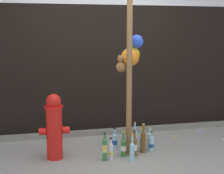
{
  "coord_description": "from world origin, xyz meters",
  "views": [
    {
      "loc": [
        -1.13,
        -4.11,
        1.71
      ],
      "look_at": [
        -0.12,
        0.23,
        0.96
      ],
      "focal_mm": 54.28,
      "sensor_mm": 36.0,
      "label": 1
    }
  ],
  "objects_px": {
    "bottle_2": "(132,151)",
    "bottle_6": "(105,149)",
    "bottle_0": "(123,147)",
    "bottle_3": "(143,141)",
    "bottle_5": "(135,140)",
    "bottle_7": "(115,141)",
    "bottle_4": "(142,142)",
    "bottle_9": "(134,146)",
    "bottle_10": "(111,151)",
    "memorial_post": "(130,35)",
    "bottle_1": "(150,140)",
    "fire_hydrant": "(54,126)",
    "bottle_8": "(151,143)"
  },
  "relations": [
    {
      "from": "bottle_2",
      "to": "bottle_6",
      "type": "xyz_separation_m",
      "value": [
        -0.35,
        0.09,
        0.03
      ]
    },
    {
      "from": "bottle_0",
      "to": "bottle_3",
      "type": "xyz_separation_m",
      "value": [
        0.31,
        0.08,
        0.03
      ]
    },
    {
      "from": "bottle_5",
      "to": "bottle_7",
      "type": "height_order",
      "value": "bottle_5"
    },
    {
      "from": "bottle_7",
      "to": "bottle_4",
      "type": "bearing_deg",
      "value": -17.53
    },
    {
      "from": "bottle_9",
      "to": "bottle_10",
      "type": "distance_m",
      "value": 0.34
    },
    {
      "from": "bottle_2",
      "to": "bottle_4",
      "type": "xyz_separation_m",
      "value": [
        0.26,
        0.37,
        -0.02
      ]
    },
    {
      "from": "memorial_post",
      "to": "bottle_3",
      "type": "height_order",
      "value": "memorial_post"
    },
    {
      "from": "bottle_0",
      "to": "bottle_3",
      "type": "bearing_deg",
      "value": 15.17
    },
    {
      "from": "bottle_1",
      "to": "bottle_2",
      "type": "bearing_deg",
      "value": -134.99
    },
    {
      "from": "bottle_7",
      "to": "fire_hydrant",
      "type": "bearing_deg",
      "value": -168.92
    },
    {
      "from": "bottle_5",
      "to": "memorial_post",
      "type": "bearing_deg",
      "value": -168.95
    },
    {
      "from": "bottle_0",
      "to": "bottle_10",
      "type": "xyz_separation_m",
      "value": [
        -0.19,
        -0.07,
        -0.01
      ]
    },
    {
      "from": "bottle_8",
      "to": "bottle_10",
      "type": "distance_m",
      "value": 0.66
    },
    {
      "from": "fire_hydrant",
      "to": "bottle_10",
      "type": "bearing_deg",
      "value": -16.3
    },
    {
      "from": "bottle_1",
      "to": "bottle_8",
      "type": "height_order",
      "value": "bottle_1"
    },
    {
      "from": "bottle_7",
      "to": "bottle_10",
      "type": "distance_m",
      "value": 0.41
    },
    {
      "from": "fire_hydrant",
      "to": "bottle_1",
      "type": "height_order",
      "value": "fire_hydrant"
    },
    {
      "from": "bottle_4",
      "to": "bottle_7",
      "type": "bearing_deg",
      "value": 162.47
    },
    {
      "from": "bottle_4",
      "to": "bottle_7",
      "type": "distance_m",
      "value": 0.4
    },
    {
      "from": "bottle_9",
      "to": "bottle_10",
      "type": "bearing_deg",
      "value": -172.14
    },
    {
      "from": "bottle_4",
      "to": "bottle_6",
      "type": "distance_m",
      "value": 0.68
    },
    {
      "from": "bottle_3",
      "to": "bottle_4",
      "type": "distance_m",
      "value": 0.12
    },
    {
      "from": "bottle_10",
      "to": "bottle_6",
      "type": "bearing_deg",
      "value": -165.67
    },
    {
      "from": "bottle_1",
      "to": "bottle_7",
      "type": "relative_size",
      "value": 1.03
    },
    {
      "from": "bottle_8",
      "to": "bottle_7",
      "type": "bearing_deg",
      "value": 157.37
    },
    {
      "from": "bottle_6",
      "to": "bottle_8",
      "type": "xyz_separation_m",
      "value": [
        0.72,
        0.2,
        -0.05
      ]
    },
    {
      "from": "bottle_9",
      "to": "bottle_5",
      "type": "bearing_deg",
      "value": 71.27
    },
    {
      "from": "bottle_4",
      "to": "bottle_7",
      "type": "height_order",
      "value": "bottle_4"
    },
    {
      "from": "fire_hydrant",
      "to": "bottle_5",
      "type": "xyz_separation_m",
      "value": [
        1.13,
        0.02,
        -0.28
      ]
    },
    {
      "from": "bottle_3",
      "to": "bottle_7",
      "type": "bearing_deg",
      "value": 148.06
    },
    {
      "from": "memorial_post",
      "to": "bottle_4",
      "type": "distance_m",
      "value": 1.53
    },
    {
      "from": "bottle_6",
      "to": "bottle_0",
      "type": "bearing_deg",
      "value": 18.93
    },
    {
      "from": "fire_hydrant",
      "to": "bottle_4",
      "type": "bearing_deg",
      "value": 2.36
    },
    {
      "from": "bottle_2",
      "to": "fire_hydrant",
      "type": "bearing_deg",
      "value": 161.99
    },
    {
      "from": "bottle_2",
      "to": "bottle_5",
      "type": "xyz_separation_m",
      "value": [
        0.14,
        0.34,
        0.03
      ]
    },
    {
      "from": "bottle_7",
      "to": "bottle_8",
      "type": "relative_size",
      "value": 1.08
    },
    {
      "from": "bottle_7",
      "to": "memorial_post",
      "type": "bearing_deg",
      "value": -42.95
    },
    {
      "from": "bottle_7",
      "to": "bottle_10",
      "type": "bearing_deg",
      "value": -110.42
    },
    {
      "from": "bottle_0",
      "to": "bottle_2",
      "type": "relative_size",
      "value": 0.99
    },
    {
      "from": "bottle_3",
      "to": "bottle_10",
      "type": "xyz_separation_m",
      "value": [
        -0.5,
        -0.16,
        -0.05
      ]
    },
    {
      "from": "fire_hydrant",
      "to": "bottle_4",
      "type": "relative_size",
      "value": 2.77
    },
    {
      "from": "bottle_2",
      "to": "bottle_5",
      "type": "bearing_deg",
      "value": 67.75
    },
    {
      "from": "bottle_1",
      "to": "bottle_10",
      "type": "height_order",
      "value": "bottle_1"
    },
    {
      "from": "memorial_post",
      "to": "bottle_6",
      "type": "height_order",
      "value": "memorial_post"
    },
    {
      "from": "memorial_post",
      "to": "fire_hydrant",
      "type": "xyz_separation_m",
      "value": [
        -1.05,
        -0.01,
        -1.19
      ]
    },
    {
      "from": "memorial_post",
      "to": "bottle_3",
      "type": "distance_m",
      "value": 1.49
    },
    {
      "from": "bottle_6",
      "to": "bottle_5",
      "type": "bearing_deg",
      "value": 27.59
    },
    {
      "from": "bottle_7",
      "to": "bottle_5",
      "type": "bearing_deg",
      "value": -29.78
    },
    {
      "from": "bottle_3",
      "to": "bottle_6",
      "type": "height_order",
      "value": "bottle_3"
    },
    {
      "from": "bottle_8",
      "to": "bottle_9",
      "type": "distance_m",
      "value": 0.32
    }
  ]
}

